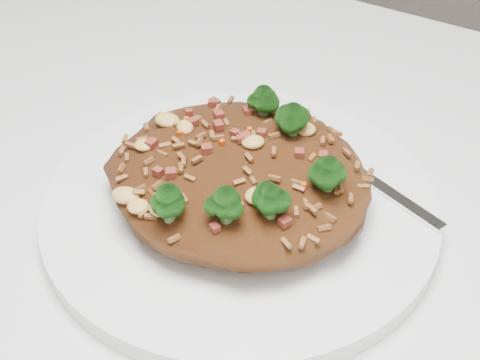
% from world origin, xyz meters
% --- Properties ---
extents(dining_table, '(1.20, 0.80, 0.75)m').
position_xyz_m(dining_table, '(0.00, 0.00, 0.66)').
color(dining_table, silver).
rests_on(dining_table, ground).
extents(plate, '(0.26, 0.26, 0.01)m').
position_xyz_m(plate, '(0.09, 0.06, 0.76)').
color(plate, white).
rests_on(plate, dining_table).
extents(fried_rice, '(0.17, 0.16, 0.06)m').
position_xyz_m(fried_rice, '(0.09, 0.06, 0.79)').
color(fried_rice, brown).
rests_on(fried_rice, plate).
extents(fork, '(0.16, 0.07, 0.00)m').
position_xyz_m(fork, '(0.14, 0.12, 0.77)').
color(fork, silver).
rests_on(fork, plate).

